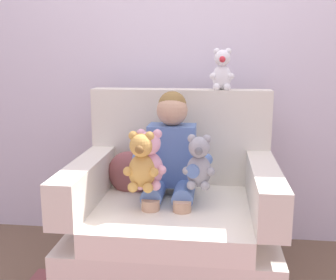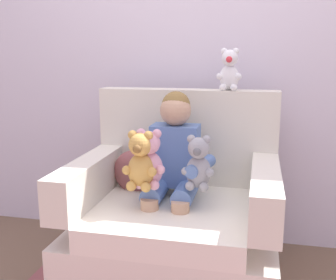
{
  "view_description": "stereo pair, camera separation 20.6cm",
  "coord_description": "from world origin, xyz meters",
  "px_view_note": "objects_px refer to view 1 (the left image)",
  "views": [
    {
      "loc": [
        0.22,
        -2.05,
        1.25
      ],
      "look_at": [
        -0.03,
        -0.05,
        0.82
      ],
      "focal_mm": 43.55,
      "sensor_mm": 36.0,
      "label": 1
    },
    {
      "loc": [
        0.42,
        -2.01,
        1.25
      ],
      "look_at": [
        -0.03,
        -0.05,
        0.82
      ],
      "focal_mm": 43.55,
      "sensor_mm": 36.0,
      "label": 2
    }
  ],
  "objects_px": {
    "armchair": "(175,223)",
    "seated_child": "(171,160)",
    "plush_honey": "(142,163)",
    "throw_pillow": "(129,173)",
    "plush_pink": "(149,161)",
    "plush_white_on_backrest": "(222,71)",
    "plush_grey": "(199,163)"
  },
  "relations": [
    {
      "from": "armchair",
      "to": "seated_child",
      "type": "bearing_deg",
      "value": 134.21
    },
    {
      "from": "plush_honey",
      "to": "throw_pillow",
      "type": "height_order",
      "value": "plush_honey"
    },
    {
      "from": "plush_honey",
      "to": "armchair",
      "type": "bearing_deg",
      "value": 62.73
    },
    {
      "from": "plush_pink",
      "to": "plush_white_on_backrest",
      "type": "bearing_deg",
      "value": 57.19
    },
    {
      "from": "plush_grey",
      "to": "throw_pillow",
      "type": "distance_m",
      "value": 0.49
    },
    {
      "from": "plush_honey",
      "to": "plush_white_on_backrest",
      "type": "relative_size",
      "value": 1.24
    },
    {
      "from": "plush_honey",
      "to": "plush_white_on_backrest",
      "type": "xyz_separation_m",
      "value": [
        0.39,
        0.5,
        0.43
      ]
    },
    {
      "from": "plush_honey",
      "to": "throw_pillow",
      "type": "xyz_separation_m",
      "value": [
        -0.13,
        0.3,
        -0.15
      ]
    },
    {
      "from": "seated_child",
      "to": "plush_pink",
      "type": "distance_m",
      "value": 0.19
    },
    {
      "from": "plush_white_on_backrest",
      "to": "armchair",
      "type": "bearing_deg",
      "value": -116.51
    },
    {
      "from": "seated_child",
      "to": "plush_honey",
      "type": "xyz_separation_m",
      "value": [
        -0.12,
        -0.2,
        0.04
      ]
    },
    {
      "from": "seated_child",
      "to": "plush_white_on_backrest",
      "type": "bearing_deg",
      "value": 53.56
    },
    {
      "from": "seated_child",
      "to": "plush_pink",
      "type": "relative_size",
      "value": 2.72
    },
    {
      "from": "armchair",
      "to": "plush_pink",
      "type": "height_order",
      "value": "armchair"
    },
    {
      "from": "throw_pillow",
      "to": "plush_grey",
      "type": "bearing_deg",
      "value": -29.03
    },
    {
      "from": "armchair",
      "to": "plush_pink",
      "type": "xyz_separation_m",
      "value": [
        -0.12,
        -0.13,
        0.39
      ]
    },
    {
      "from": "plush_pink",
      "to": "plush_white_on_backrest",
      "type": "xyz_separation_m",
      "value": [
        0.36,
        0.46,
        0.43
      ]
    },
    {
      "from": "throw_pillow",
      "to": "plush_white_on_backrest",
      "type": "bearing_deg",
      "value": 21.64
    },
    {
      "from": "armchair",
      "to": "plush_white_on_backrest",
      "type": "bearing_deg",
      "value": 53.62
    },
    {
      "from": "seated_child",
      "to": "plush_honey",
      "type": "bearing_deg",
      "value": -116.45
    },
    {
      "from": "seated_child",
      "to": "plush_grey",
      "type": "distance_m",
      "value": 0.21
    },
    {
      "from": "armchair",
      "to": "plush_honey",
      "type": "height_order",
      "value": "armchair"
    },
    {
      "from": "plush_grey",
      "to": "plush_white_on_backrest",
      "type": "relative_size",
      "value": 1.14
    },
    {
      "from": "plush_honey",
      "to": "plush_grey",
      "type": "bearing_deg",
      "value": 26.88
    },
    {
      "from": "seated_child",
      "to": "plush_white_on_backrest",
      "type": "xyz_separation_m",
      "value": [
        0.27,
        0.3,
        0.47
      ]
    },
    {
      "from": "plush_grey",
      "to": "seated_child",
      "type": "bearing_deg",
      "value": 141.7
    },
    {
      "from": "armchair",
      "to": "plush_white_on_backrest",
      "type": "height_order",
      "value": "plush_white_on_backrest"
    },
    {
      "from": "plush_honey",
      "to": "throw_pillow",
      "type": "relative_size",
      "value": 1.15
    },
    {
      "from": "seated_child",
      "to": "plush_pink",
      "type": "xyz_separation_m",
      "value": [
        -0.09,
        -0.16,
        0.04
      ]
    },
    {
      "from": "plush_grey",
      "to": "plush_pink",
      "type": "xyz_separation_m",
      "value": [
        -0.25,
        -0.03,
        0.01
      ]
    },
    {
      "from": "seated_child",
      "to": "plush_honey",
      "type": "relative_size",
      "value": 2.75
    },
    {
      "from": "plush_honey",
      "to": "plush_pink",
      "type": "distance_m",
      "value": 0.05
    }
  ]
}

